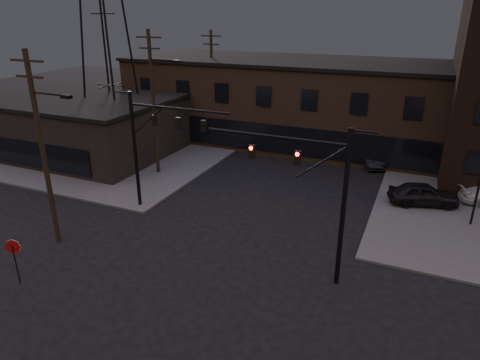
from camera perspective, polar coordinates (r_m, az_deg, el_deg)
name	(u,v)px	position (r m, az deg, el deg)	size (l,w,h in m)	color
ground	(178,301)	(21.14, -8.23, -15.68)	(140.00, 140.00, 0.00)	black
sidewalk_nw	(112,134)	(49.43, -16.71, 5.87)	(30.00, 30.00, 0.15)	#474744
building_row	(324,105)	(43.93, 11.20, 9.76)	(40.00, 12.00, 8.00)	brown
building_left	(84,127)	(43.24, -20.06, 6.63)	(16.00, 12.00, 5.00)	black
traffic_signal_near	(321,189)	(20.50, 10.70, -1.15)	(7.12, 0.24, 8.00)	black
traffic_signal_far	(150,139)	(28.36, -11.90, 5.35)	(7.12, 0.24, 8.00)	black
stop_sign	(14,251)	(23.79, -27.96, -8.40)	(0.72, 0.33, 2.48)	black
utility_pole_near	(43,147)	(25.66, -24.80, 4.07)	(3.70, 0.28, 11.00)	black
utility_pole_mid	(154,101)	(34.96, -11.40, 10.31)	(3.70, 0.28, 11.50)	black
utility_pole_far	(212,83)	(45.68, -3.75, 12.84)	(2.20, 0.28, 11.00)	black
transmission_tower	(103,14)	(42.14, -17.83, 20.36)	(7.00, 7.00, 25.00)	black
parked_car_lot_a	(423,194)	(32.19, 23.26, -1.73)	(1.86, 4.62, 1.57)	black
car_crossing	(371,157)	(39.43, 17.06, 2.91)	(1.52, 4.37, 1.44)	black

